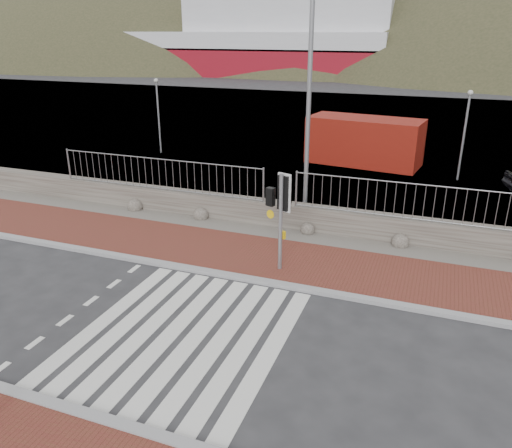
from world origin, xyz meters
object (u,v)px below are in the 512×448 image
at_px(ferry, 250,38).
at_px(traffic_signal_far, 280,202).
at_px(shipping_container, 364,141).
at_px(streetlight, 314,77).

distance_m(ferry, traffic_signal_far, 69.03).
bearing_deg(shipping_container, traffic_signal_far, -83.27).
height_order(traffic_signal_far, streetlight, streetlight).
height_order(ferry, streetlight, ferry).
bearing_deg(traffic_signal_far, shipping_container, -72.13).
bearing_deg(streetlight, ferry, 110.28).
bearing_deg(ferry, streetlight, -66.92).
bearing_deg(streetlight, shipping_container, 84.27).
relative_size(ferry, traffic_signal_far, 16.92).
bearing_deg(traffic_signal_far, streetlight, -68.14).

